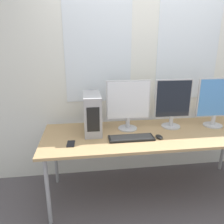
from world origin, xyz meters
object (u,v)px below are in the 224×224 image
object	(u,v)px
keyboard	(131,138)
mouse	(159,137)
pc_tower	(92,113)
monitor_main	(128,104)
cell_phone	(71,144)
monitor_right_far	(216,101)
monitor_right_near	(173,103)

from	to	relation	value
keyboard	mouse	world-z (taller)	mouse
pc_tower	mouse	bearing A→B (deg)	-22.32
mouse	keyboard	bearing A→B (deg)	176.96
monitor_main	keyboard	distance (m)	0.39
mouse	cell_phone	size ratio (longest dim) A/B	0.80
keyboard	cell_phone	xyz separation A→B (m)	(-0.60, -0.04, -0.01)
mouse	monitor_right_far	bearing A→B (deg)	18.34
monitor_right_far	keyboard	distance (m)	1.09
mouse	cell_phone	world-z (taller)	mouse
keyboard	pc_tower	bearing A→B (deg)	145.67
monitor_right_far	mouse	xyz separation A→B (m)	(-0.74, -0.25, -0.29)
pc_tower	monitor_right_near	size ratio (longest dim) A/B	0.77
pc_tower	cell_phone	xyz separation A→B (m)	(-0.23, -0.30, -0.20)
keyboard	cell_phone	bearing A→B (deg)	-176.09
monitor_main	keyboard	xyz separation A→B (m)	(-0.02, -0.27, -0.29)
monitor_main	cell_phone	size ratio (longest dim) A/B	4.03
pc_tower	monitor_main	world-z (taller)	monitor_main
monitor_right_far	mouse	distance (m)	0.83
mouse	cell_phone	distance (m)	0.89
pc_tower	monitor_main	size ratio (longest dim) A/B	0.77
cell_phone	monitor_main	bearing A→B (deg)	29.26
monitor_right_near	cell_phone	xyz separation A→B (m)	(-1.13, -0.31, -0.29)
monitor_right_far	keyboard	world-z (taller)	monitor_right_far
monitor_right_near	mouse	xyz separation A→B (m)	(-0.24, -0.28, -0.28)
monitor_main	monitor_right_near	distance (m)	0.51
monitor_right_near	monitor_right_far	size ratio (longest dim) A/B	0.98
monitor_main	monitor_right_far	size ratio (longest dim) A/B	0.98
monitor_right_near	cell_phone	distance (m)	1.21
keyboard	mouse	distance (m)	0.29
monitor_main	mouse	xyz separation A→B (m)	(0.27, -0.28, -0.28)
pc_tower	keyboard	bearing A→B (deg)	-34.33
keyboard	monitor_main	bearing A→B (deg)	86.21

